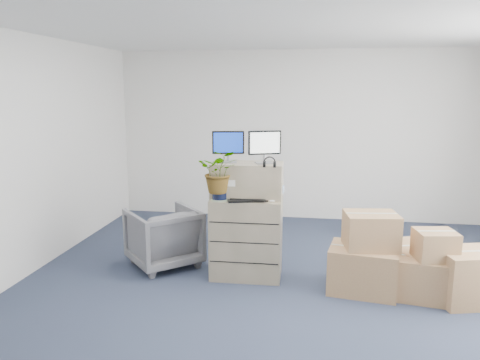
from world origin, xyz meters
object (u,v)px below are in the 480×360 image
(monitor_right, at_px, (265,145))
(water_bottle, at_px, (252,187))
(monitor_left, at_px, (228,145))
(filing_cabinet_lower, at_px, (247,238))
(potted_plant, at_px, (220,177))
(keyboard, at_px, (247,200))
(office_chair, at_px, (164,234))

(monitor_right, xyz_separation_m, water_bottle, (-0.15, 0.02, -0.49))
(monitor_left, distance_m, water_bottle, 0.55)
(filing_cabinet_lower, height_order, potted_plant, potted_plant)
(filing_cabinet_lower, distance_m, keyboard, 0.50)
(filing_cabinet_lower, relative_size, monitor_right, 2.55)
(water_bottle, relative_size, potted_plant, 0.46)
(office_chair, bearing_deg, monitor_left, 128.49)
(water_bottle, xyz_separation_m, potted_plant, (-0.33, -0.19, 0.15))
(filing_cabinet_lower, height_order, water_bottle, water_bottle)
(filing_cabinet_lower, distance_m, potted_plant, 0.80)
(potted_plant, bearing_deg, monitor_left, 69.96)
(keyboard, bearing_deg, office_chair, 148.01)
(filing_cabinet_lower, bearing_deg, keyboard, -80.38)
(water_bottle, distance_m, office_chair, 1.30)
(monitor_left, relative_size, keyboard, 0.82)
(potted_plant, distance_m, office_chair, 1.17)
(monitor_left, bearing_deg, office_chair, 159.97)
(office_chair, bearing_deg, filing_cabinet_lower, 128.32)
(monitor_left, height_order, water_bottle, monitor_left)
(monitor_left, bearing_deg, potted_plant, -120.37)
(monitor_right, bearing_deg, filing_cabinet_lower, 168.21)
(monitor_right, height_order, office_chair, monitor_right)
(filing_cabinet_lower, relative_size, potted_plant, 1.85)
(potted_plant, bearing_deg, office_chair, 157.41)
(monitor_left, relative_size, water_bottle, 1.54)
(monitor_right, bearing_deg, keyboard, -158.00)
(monitor_right, relative_size, potted_plant, 0.73)
(monitor_left, height_order, monitor_right, monitor_right)
(potted_plant, bearing_deg, filing_cabinet_lower, 26.14)
(potted_plant, xyz_separation_m, office_chair, (-0.78, 0.32, -0.80))
(monitor_left, distance_m, keyboard, 0.66)
(office_chair, bearing_deg, potted_plant, 115.59)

